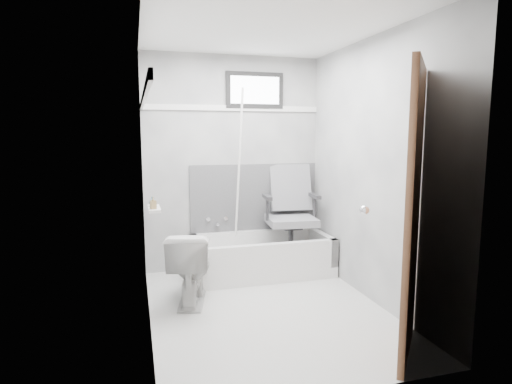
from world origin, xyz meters
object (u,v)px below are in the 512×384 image
object	(u,v)px
office_chair	(291,213)
soap_bottle_b	(152,201)
toilet	(191,267)
door	(477,220)
soap_bottle_a	(153,203)
bathtub	(262,255)

from	to	relation	value
office_chair	soap_bottle_b	size ratio (longest dim) A/B	12.91
office_chair	toilet	xyz separation A→B (m)	(-1.20, -0.61, -0.32)
door	toilet	bearing A→B (deg)	134.32
door	soap_bottle_a	xyz separation A→B (m)	(-1.92, 1.48, -0.03)
toilet	door	size ratio (longest dim) A/B	0.34
door	soap_bottle_b	xyz separation A→B (m)	(-1.92, 1.62, -0.04)
toilet	soap_bottle_b	xyz separation A→B (m)	(-0.32, -0.02, 0.63)
office_chair	toilet	bearing A→B (deg)	-147.30
bathtub	soap_bottle_b	distance (m)	1.51
bathtub	door	distance (m)	2.46
toilet	soap_bottle_a	distance (m)	0.73
toilet	office_chair	bearing A→B (deg)	-139.77
office_chair	soap_bottle_a	bearing A→B (deg)	-147.40
toilet	bathtub	bearing A→B (deg)	-132.81
toilet	door	bearing A→B (deg)	147.59
door	soap_bottle_a	world-z (taller)	door
soap_bottle_a	door	bearing A→B (deg)	-37.60
toilet	soap_bottle_a	world-z (taller)	soap_bottle_a
soap_bottle_a	soap_bottle_b	size ratio (longest dim) A/B	1.23
office_chair	soap_bottle_b	xyz separation A→B (m)	(-1.52, -0.63, 0.30)
bathtub	office_chair	bearing A→B (deg)	6.57
soap_bottle_a	bathtub	bearing A→B (deg)	32.00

